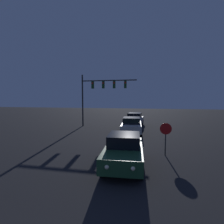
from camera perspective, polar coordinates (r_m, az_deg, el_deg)
name	(u,v)px	position (r m, az deg, el deg)	size (l,w,h in m)	color
car_near	(124,150)	(9.43, 3.90, -12.31)	(2.18, 4.51, 1.68)	#1E4728
car_mid	(132,125)	(17.72, 6.39, -4.35)	(2.18, 4.51, 1.68)	beige
car_far	(134,119)	(22.68, 7.34, -2.41)	(2.23, 4.53, 1.68)	#99999E
traffic_signal_mast	(99,90)	(21.96, -4.20, 7.24)	(6.94, 0.30, 6.53)	#2D2D2D
stop_sign	(166,133)	(11.42, 17.12, -6.55)	(0.72, 0.07, 2.05)	#2D2D2D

